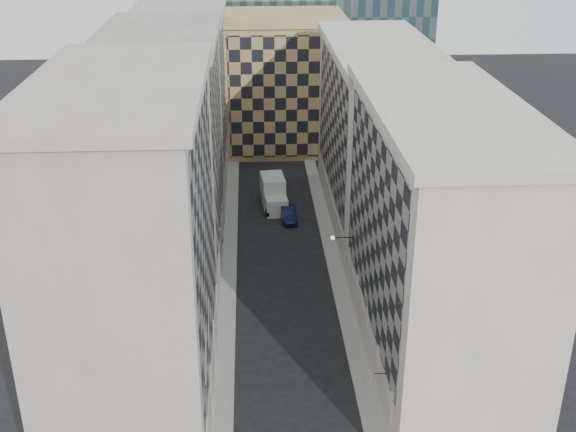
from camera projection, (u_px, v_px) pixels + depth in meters
name	position (u px, v px, depth m)	size (l,w,h in m)	color
sidewalk_west	(229.00, 269.00, 71.10)	(1.50, 100.00, 0.15)	gray
sidewalk_east	(335.00, 266.00, 71.62)	(1.50, 100.00, 0.15)	gray
bldg_left_a	(134.00, 253.00, 48.69)	(10.80, 22.80, 23.70)	#A09990
bldg_left_b	(167.00, 152.00, 68.92)	(10.80, 22.80, 22.70)	gray
bldg_left_c	(185.00, 97.00, 89.15)	(10.80, 22.80, 21.70)	#A09990
bldg_right_a	(436.00, 239.00, 54.03)	(10.80, 26.80, 20.70)	#B0ACA1
bldg_right_b	(376.00, 134.00, 78.80)	(10.80, 28.80, 19.70)	#B0ACA1
tan_block	(283.00, 82.00, 102.09)	(16.80, 14.80, 18.80)	tan
flagpoles_left	(207.00, 340.00, 45.96)	(0.10, 6.33, 2.33)	gray
bracket_lamp	(335.00, 238.00, 63.60)	(1.98, 0.36, 0.36)	black
box_truck	(274.00, 194.00, 84.84)	(3.19, 6.62, 3.52)	silver
dark_car	(288.00, 214.00, 81.62)	(1.58, 4.52, 1.49)	#0F1239
shop_sign	(371.00, 378.00, 49.11)	(1.14, 0.69, 0.76)	black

